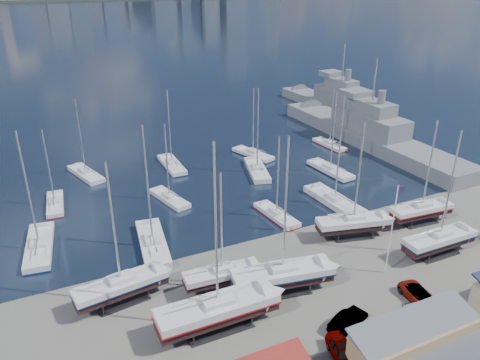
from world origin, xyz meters
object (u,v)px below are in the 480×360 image
sailboat_cradle_0 (121,286)px  naval_ship_east (368,135)px  naval_ship_west (339,106)px  flagpole (393,225)px  car_a (343,352)px

sailboat_cradle_0 → naval_ship_east: 62.07m
sailboat_cradle_0 → naval_ship_west: (63.07, 48.76, -0.39)m
sailboat_cradle_0 → naval_ship_east: (55.17, 28.45, -0.39)m
sailboat_cradle_0 → naval_ship_west: 79.72m
flagpole → sailboat_cradle_0: bearing=165.0°
naval_ship_east → flagpole: naval_ship_east is taller
flagpole → naval_ship_east: bearing=53.5°
sailboat_cradle_0 → naval_ship_west: bearing=29.7°
naval_ship_east → naval_ship_west: 21.79m
naval_ship_west → car_a: size_ratio=8.57×
naval_ship_west → flagpole: (-34.60, -56.39, 4.63)m
naval_ship_east → sailboat_cradle_0: bearing=115.5°
car_a → flagpole: bearing=47.9°
sailboat_cradle_0 → car_a: sailboat_cradle_0 is taller
flagpole → naval_ship_west: bearing=58.5°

